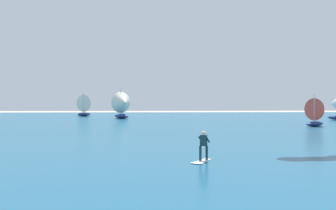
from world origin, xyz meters
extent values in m
cube|color=navy|center=(0.00, 51.65, 0.05)|extent=(160.00, 90.00, 0.10)
cube|color=white|center=(2.70, 18.91, 0.12)|extent=(1.05, 1.44, 0.05)
cylinder|color=#143338|center=(2.51, 18.81, 0.55)|extent=(0.14, 0.14, 0.80)
cylinder|color=#143338|center=(2.89, 19.01, 0.55)|extent=(0.14, 0.14, 0.80)
cube|color=#143338|center=(2.70, 18.91, 1.25)|extent=(0.42, 0.36, 0.60)
sphere|color=beige|center=(2.70, 18.91, 1.66)|extent=(0.22, 0.22, 0.22)
cylinder|color=#143338|center=(2.54, 19.08, 1.30)|extent=(0.32, 0.48, 0.39)
cylinder|color=#143338|center=(2.93, 18.88, 1.30)|extent=(0.32, 0.48, 0.39)
ellipsoid|color=white|center=(2.25, 18.07, 0.14)|extent=(0.90, 0.86, 0.08)
ellipsoid|color=navy|center=(-13.10, 75.56, 0.47)|extent=(2.89, 4.11, 0.73)
cylinder|color=silver|center=(-13.18, 75.39, 2.79)|extent=(0.12, 0.12, 3.91)
cone|color=silver|center=(-12.82, 76.17, 2.60)|extent=(3.70, 2.95, 3.29)
ellipsoid|color=navy|center=(20.17, 45.95, 0.41)|extent=(3.35, 2.85, 0.62)
cylinder|color=silver|center=(20.04, 45.86, 2.37)|extent=(0.10, 0.10, 3.31)
cone|color=#D84C3F|center=(20.63, 46.28, 2.21)|extent=(2.79, 3.10, 2.78)
cone|color=white|center=(29.43, 59.89, 2.71)|extent=(3.62, 3.76, 3.44)
ellipsoid|color=navy|center=(-5.26, 66.55, 0.51)|extent=(3.49, 4.48, 0.81)
cylinder|color=silver|center=(-5.37, 66.72, 3.08)|extent=(0.14, 0.14, 4.33)
cone|color=silver|center=(-4.88, 65.91, 2.86)|extent=(4.09, 3.49, 3.64)
camera|label=1|loc=(-0.24, -3.35, 3.60)|focal=43.24mm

